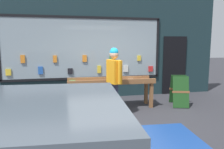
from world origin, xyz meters
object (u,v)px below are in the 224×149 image
(display_table_main, at_px, (111,84))
(small_dog, at_px, (99,107))
(person_browsing, at_px, (114,76))
(sandwich_board_sign, at_px, (179,90))

(display_table_main, xyz_separation_m, small_dog, (-0.50, -0.86, -0.40))
(small_dog, bearing_deg, person_browsing, -80.93)
(person_browsing, height_order, small_dog, person_browsing)
(person_browsing, distance_m, sandwich_board_sign, 2.22)
(person_browsing, bearing_deg, sandwich_board_sign, -92.38)
(person_browsing, xyz_separation_m, sandwich_board_sign, (2.10, 0.41, -0.57))
(display_table_main, distance_m, small_dog, 1.08)
(display_table_main, height_order, small_dog, display_table_main)
(person_browsing, bearing_deg, small_dog, 102.89)
(sandwich_board_sign, bearing_deg, small_dog, -149.19)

